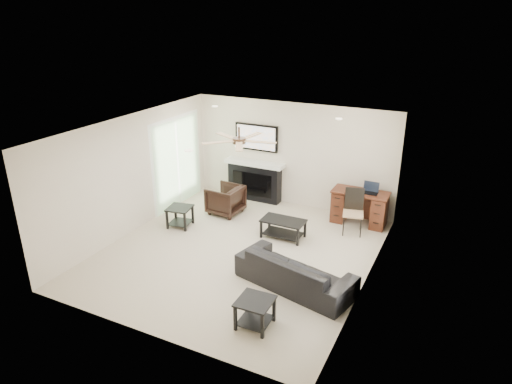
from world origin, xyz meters
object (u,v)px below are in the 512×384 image
sofa (295,271)px  fireplace_unit (254,163)px  armchair (225,200)px  coffee_table (283,229)px  desk (359,207)px

sofa → fireplace_unit: 4.04m
armchair → coffee_table: (1.70, -0.55, -0.14)m
sofa → coffee_table: (-0.90, 1.60, -0.10)m
coffee_table → sofa: bearing=-60.9°
fireplace_unit → coffee_table: bearing=-47.6°
armchair → coffee_table: 1.79m
armchair → fireplace_unit: (0.23, 1.05, 0.62)m
sofa → armchair: (-2.60, 2.15, 0.03)m
sofa → desk: desk is taller
sofa → coffee_table: 1.84m
sofa → desk: size_ratio=1.70×
sofa → fireplace_unit: bearing=-40.2°
sofa → desk: 3.01m
fireplace_unit → desk: size_ratio=1.57×
sofa → fireplace_unit: size_ratio=1.09×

